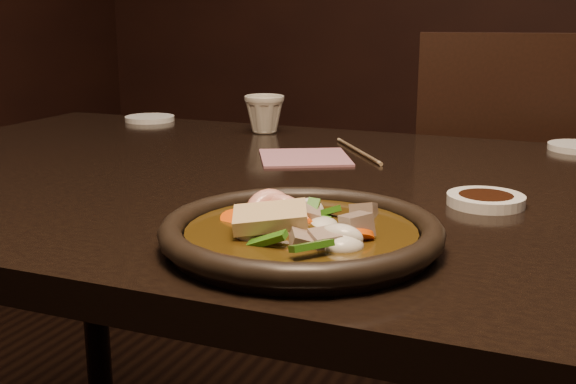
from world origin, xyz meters
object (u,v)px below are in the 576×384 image
at_px(table, 327,233).
at_px(plate, 301,233).
at_px(tea_cup, 264,113).
at_px(chair, 510,227).

bearing_deg(table, plate, -76.08).
distance_m(plate, tea_cup, 0.72).
height_order(plate, tea_cup, tea_cup).
relative_size(plate, tea_cup, 3.69).
bearing_deg(table, tea_cup, 126.30).
bearing_deg(table, chair, 73.77).
relative_size(chair, plate, 3.21).
height_order(table, tea_cup, tea_cup).
height_order(table, chair, chair).
relative_size(table, tea_cup, 20.08).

